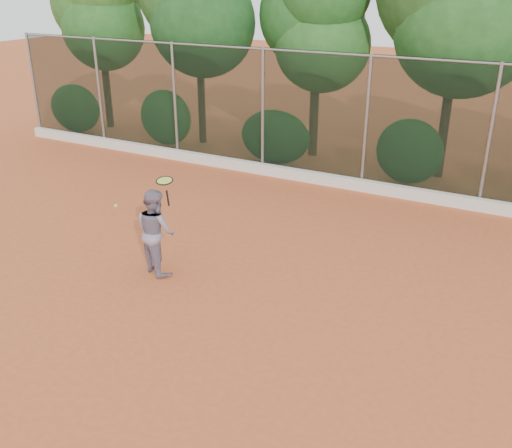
% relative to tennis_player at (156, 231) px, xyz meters
% --- Properties ---
extents(ground, '(80.00, 80.00, 0.00)m').
position_rel_tennis_player_xyz_m(ground, '(1.96, -0.65, -0.83)').
color(ground, '#C55A2E').
rests_on(ground, ground).
extents(concrete_curb, '(24.00, 0.20, 0.30)m').
position_rel_tennis_player_xyz_m(concrete_curb, '(1.96, 6.17, -0.68)').
color(concrete_curb, silver).
rests_on(concrete_curb, ground).
extents(tennis_player, '(0.99, 0.89, 1.66)m').
position_rel_tennis_player_xyz_m(tennis_player, '(0.00, 0.00, 0.00)').
color(tennis_player, gray).
rests_on(tennis_player, ground).
extents(chainlink_fence, '(24.09, 0.09, 3.50)m').
position_rel_tennis_player_xyz_m(chainlink_fence, '(1.96, 6.35, 1.03)').
color(chainlink_fence, black).
rests_on(chainlink_fence, ground).
extents(foliage_backdrop, '(23.70, 3.63, 7.55)m').
position_rel_tennis_player_xyz_m(foliage_backdrop, '(1.41, 8.33, 3.57)').
color(foliage_backdrop, '#3D2417').
rests_on(foliage_backdrop, ground).
extents(tennis_racket, '(0.39, 0.39, 0.55)m').
position_rel_tennis_player_xyz_m(tennis_racket, '(0.38, -0.11, 1.07)').
color(tennis_racket, black).
rests_on(tennis_racket, ground).
extents(tennis_ball_in_flight, '(0.07, 0.07, 0.07)m').
position_rel_tennis_player_xyz_m(tennis_ball_in_flight, '(-0.76, -0.19, 0.44)').
color(tennis_ball_in_flight, '#CEE033').
rests_on(tennis_ball_in_flight, ground).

